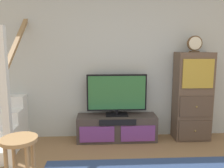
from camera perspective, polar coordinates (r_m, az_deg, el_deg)
back_wall at (r=3.99m, az=5.28°, el=6.32°), size 6.40×0.12×2.70m
media_console at (r=3.92m, az=1.18°, el=-10.74°), size 1.31×0.38×0.42m
television at (r=3.79m, az=1.18°, el=-2.43°), size 0.98×0.22×0.68m
side_cabinet at (r=4.07m, az=19.18°, el=-2.94°), size 0.58×0.38×1.46m
desk_clock at (r=3.97m, az=19.66°, el=9.26°), size 0.24×0.08×0.26m
bar_stool_near at (r=2.44m, az=-21.68°, el=-16.18°), size 0.34×0.34×0.71m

